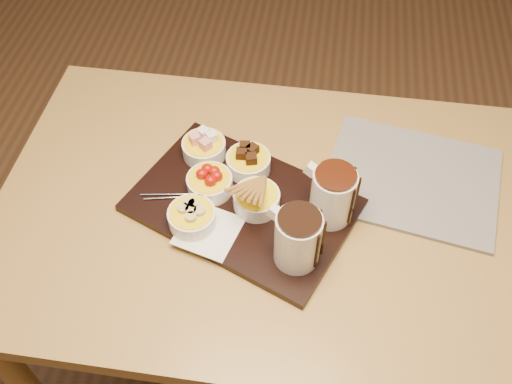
# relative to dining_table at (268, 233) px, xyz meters

# --- Properties ---
(ground) EXTENTS (5.00, 5.00, 0.00)m
(ground) POSITION_rel_dining_table_xyz_m (0.00, 0.00, -0.65)
(ground) COLOR #55351D
(ground) RESTS_ON ground
(dining_table) EXTENTS (1.20, 0.80, 0.75)m
(dining_table) POSITION_rel_dining_table_xyz_m (0.00, 0.00, 0.00)
(dining_table) COLOR #A17E3C
(dining_table) RESTS_ON ground
(serving_board) EXTENTS (0.54, 0.46, 0.02)m
(serving_board) POSITION_rel_dining_table_xyz_m (-0.06, -0.01, 0.11)
(serving_board) COLOR black
(serving_board) RESTS_ON dining_table
(napkin) EXTENTS (0.15, 0.15, 0.00)m
(napkin) POSITION_rel_dining_table_xyz_m (-0.11, -0.09, 0.12)
(napkin) COLOR white
(napkin) RESTS_ON serving_board
(bowl_marshmallows) EXTENTS (0.10, 0.10, 0.04)m
(bowl_marshmallows) POSITION_rel_dining_table_xyz_m (-0.16, 0.12, 0.14)
(bowl_marshmallows) COLOR white
(bowl_marshmallows) RESTS_ON serving_board
(bowl_cake) EXTENTS (0.10, 0.10, 0.04)m
(bowl_cake) POSITION_rel_dining_table_xyz_m (-0.06, 0.09, 0.14)
(bowl_cake) COLOR white
(bowl_cake) RESTS_ON serving_board
(bowl_strawberries) EXTENTS (0.10, 0.10, 0.04)m
(bowl_strawberries) POSITION_rel_dining_table_xyz_m (-0.13, 0.02, 0.14)
(bowl_strawberries) COLOR white
(bowl_strawberries) RESTS_ON serving_board
(bowl_biscotti) EXTENTS (0.10, 0.10, 0.04)m
(bowl_biscotti) POSITION_rel_dining_table_xyz_m (-0.02, -0.01, 0.14)
(bowl_biscotti) COLOR white
(bowl_biscotti) RESTS_ON serving_board
(bowl_bananas) EXTENTS (0.10, 0.10, 0.04)m
(bowl_bananas) POSITION_rel_dining_table_xyz_m (-0.15, -0.08, 0.14)
(bowl_bananas) COLOR white
(bowl_bananas) RESTS_ON serving_board
(pitcher_dark_chocolate) EXTENTS (0.12, 0.12, 0.12)m
(pitcher_dark_chocolate) POSITION_rel_dining_table_xyz_m (0.07, -0.13, 0.18)
(pitcher_dark_chocolate) COLOR silver
(pitcher_dark_chocolate) RESTS_ON serving_board
(pitcher_milk_chocolate) EXTENTS (0.12, 0.12, 0.12)m
(pitcher_milk_chocolate) POSITION_rel_dining_table_xyz_m (0.13, -0.01, 0.18)
(pitcher_milk_chocolate) COLOR silver
(pitcher_milk_chocolate) RESTS_ON serving_board
(fondue_skewers) EXTENTS (0.07, 0.26, 0.01)m
(fondue_skewers) POSITION_rel_dining_table_xyz_m (-0.15, -0.00, 0.12)
(fondue_skewers) COLOR silver
(fondue_skewers) RESTS_ON serving_board
(newspaper) EXTENTS (0.43, 0.36, 0.01)m
(newspaper) POSITION_rel_dining_table_xyz_m (0.31, 0.12, 0.10)
(newspaper) COLOR beige
(newspaper) RESTS_ON dining_table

